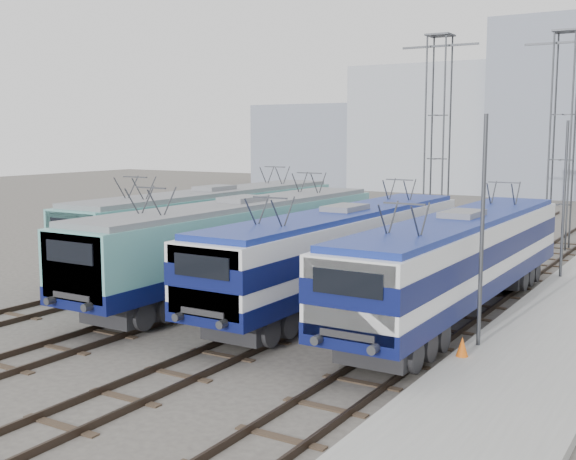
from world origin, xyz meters
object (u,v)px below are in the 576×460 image
(locomotive_center_right, at_px, (343,246))
(locomotive_far_right, at_px, (459,256))
(catenary_tower_west, at_px, (438,130))
(safety_cone, at_px, (462,347))
(locomotive_center_left, at_px, (240,237))
(mast_mid, at_px, (564,203))
(catenary_tower_east, at_px, (562,130))
(mast_front, at_px, (482,237))
(locomotive_far_left, at_px, (212,220))

(locomotive_center_right, distance_m, locomotive_far_right, 4.50)
(catenary_tower_west, bearing_deg, safety_cone, -68.17)
(locomotive_center_left, distance_m, locomotive_center_right, 4.51)
(locomotive_center_right, distance_m, mast_mid, 10.55)
(safety_cone, bearing_deg, locomotive_center_left, 156.77)
(catenary_tower_east, bearing_deg, mast_mid, -78.14)
(locomotive_far_right, bearing_deg, mast_mid, 77.36)
(mast_mid, relative_size, safety_cone, 12.67)
(mast_front, bearing_deg, locomotive_center_right, 149.97)
(locomotive_center_right, relative_size, catenary_tower_west, 1.46)
(locomotive_far_right, distance_m, mast_mid, 8.55)
(catenary_tower_west, bearing_deg, mast_mid, -42.93)
(locomotive_far_left, bearing_deg, mast_mid, 16.81)
(catenary_tower_east, distance_m, safety_cone, 24.18)
(catenary_tower_east, bearing_deg, locomotive_far_right, -89.22)
(locomotive_center_left, xyz_separation_m, mast_front, (10.85, -3.31, 1.24))
(safety_cone, bearing_deg, locomotive_far_right, 109.48)
(locomotive_center_right, xyz_separation_m, mast_front, (6.35, -3.67, 1.27))
(locomotive_center_right, xyz_separation_m, mast_mid, (6.35, 8.33, 1.27))
(locomotive_far_right, distance_m, catenary_tower_east, 18.77)
(locomotive_center_left, xyz_separation_m, catenary_tower_east, (8.75, 18.69, 4.38))
(locomotive_center_left, bearing_deg, safety_cone, -23.23)
(catenary_tower_east, bearing_deg, safety_cone, -85.00)
(locomotive_far_right, bearing_deg, locomotive_center_right, -179.02)
(locomotive_center_left, bearing_deg, locomotive_far_left, 138.02)
(locomotive_center_right, bearing_deg, locomotive_far_right, 0.98)
(locomotive_far_left, height_order, mast_mid, mast_mid)
(locomotive_far_left, height_order, catenary_tower_east, catenary_tower_east)
(mast_front, distance_m, mast_mid, 12.00)
(catenary_tower_west, bearing_deg, locomotive_center_left, -97.68)
(locomotive_far_right, distance_m, catenary_tower_west, 18.14)
(catenary_tower_west, xyz_separation_m, catenary_tower_east, (6.50, 2.00, 0.00))
(locomotive_far_left, xyz_separation_m, catenary_tower_east, (13.25, 14.64, 4.37))
(mast_front, bearing_deg, mast_mid, 90.00)
(locomotive_far_right, relative_size, safety_cone, 31.84)
(catenary_tower_east, height_order, safety_cone, catenary_tower_east)
(locomotive_far_right, height_order, mast_front, mast_front)
(safety_cone, bearing_deg, mast_front, 87.45)
(catenary_tower_west, distance_m, mast_front, 22.00)
(locomotive_center_right, bearing_deg, locomotive_center_left, -175.45)
(catenary_tower_east, height_order, mast_front, catenary_tower_east)
(mast_front, height_order, safety_cone, mast_front)
(locomotive_far_right, relative_size, catenary_tower_east, 1.47)
(catenary_tower_west, distance_m, safety_cone, 23.75)
(locomotive_center_left, height_order, locomotive_center_right, locomotive_center_left)
(locomotive_center_left, xyz_separation_m, locomotive_center_right, (4.50, 0.36, -0.03))
(catenary_tower_west, xyz_separation_m, mast_front, (8.60, -20.00, -3.14))
(locomotive_far_left, height_order, safety_cone, locomotive_far_left)
(locomotive_center_left, relative_size, locomotive_far_right, 1.03)
(mast_front, relative_size, mast_mid, 1.00)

